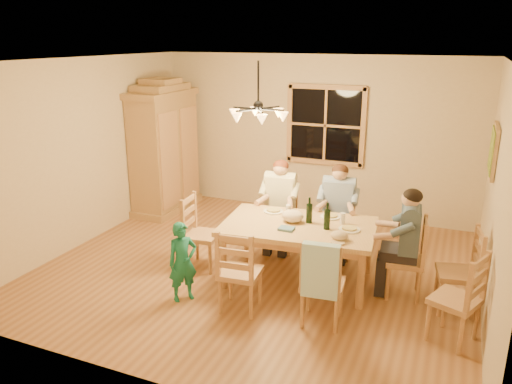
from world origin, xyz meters
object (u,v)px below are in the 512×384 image
at_px(chair_end_right, 404,272).
at_px(chair_spare_back, 455,286).
at_px(armoire, 165,151).
at_px(chair_end_left, 203,246).
at_px(dining_table, 298,232).
at_px(adult_slate_man, 408,230).
at_px(chair_far_right, 337,236).
at_px(chair_near_right, 322,297).
at_px(adult_woman, 280,194).
at_px(wine_bottle_a, 309,210).
at_px(chair_spare_front, 453,314).
at_px(chair_far_left, 280,229).
at_px(child, 183,262).
at_px(chair_near_left, 240,285).
at_px(chandelier, 258,113).
at_px(adult_plaid_man, 339,199).
at_px(wine_bottle_b, 327,216).

xyz_separation_m(chair_end_right, chair_spare_back, (0.58, -0.13, 0.00)).
bearing_deg(armoire, chair_end_left, -46.84).
bearing_deg(dining_table, chair_spare_back, -0.18).
xyz_separation_m(chair_end_left, adult_slate_man, (2.57, 0.25, 0.54)).
xyz_separation_m(armoire, chair_far_right, (3.29, -0.82, -0.75)).
distance_m(chair_near_right, adult_woman, 2.05).
bearing_deg(chair_end_left, wine_bottle_a, 93.79).
xyz_separation_m(chair_far_right, chair_end_left, (-1.56, -1.03, 0.00)).
height_order(chair_far_right, chair_end_right, same).
bearing_deg(armoire, chair_spare_front, -25.92).
distance_m(armoire, chair_far_left, 2.73).
xyz_separation_m(chair_near_right, chair_end_left, (-1.83, 0.70, 0.00)).
bearing_deg(chair_end_left, chair_end_right, 90.00).
relative_size(chair_far_left, chair_far_right, 1.00).
relative_size(chair_end_left, child, 1.03).
xyz_separation_m(chair_near_left, chair_spare_back, (2.24, 0.91, 0.00)).
height_order(chandelier, chair_far_right, chandelier).
bearing_deg(armoire, adult_plaid_man, -13.93).
height_order(chair_end_left, chair_spare_back, same).
distance_m(chair_far_left, adult_slate_man, 2.03).
relative_size(adult_slate_man, child, 0.91).
height_order(chandelier, child, chandelier).
xyz_separation_m(chair_near_left, chair_end_left, (-0.90, 0.79, 0.00)).
height_order(adult_woman, chair_spare_front, adult_woman).
distance_m(chair_end_right, chair_spare_back, 0.59).
bearing_deg(chandelier, chair_end_left, -160.42).
relative_size(chandelier, child, 0.80).
height_order(chair_near_left, chair_near_right, same).
xyz_separation_m(chair_far_left, wine_bottle_b, (0.90, -0.85, 0.62)).
xyz_separation_m(chair_end_left, child, (0.20, -0.85, 0.18)).
xyz_separation_m(adult_slate_man, child, (-2.37, -1.09, -0.36)).
bearing_deg(chandelier, chair_far_left, 86.23).
distance_m(armoire, chair_end_left, 2.64).
bearing_deg(child, chair_near_right, -45.54).
distance_m(chair_far_right, wine_bottle_a, 1.03).
relative_size(dining_table, chair_end_left, 1.98).
bearing_deg(wine_bottle_b, wine_bottle_a, 154.81).
height_order(chandelier, wine_bottle_b, chandelier).
distance_m(chair_near_right, adult_plaid_man, 1.84).
relative_size(wine_bottle_b, chair_spare_front, 0.33).
height_order(adult_slate_man, chair_spare_back, adult_slate_man).
bearing_deg(adult_plaid_man, chair_near_right, 93.37).
xyz_separation_m(chair_near_right, adult_plaid_man, (-0.27, 1.73, 0.54)).
height_order(dining_table, chair_spare_front, chair_spare_front).
height_order(chair_far_left, adult_slate_man, adult_slate_man).
bearing_deg(chair_spare_back, adult_slate_man, 67.27).
xyz_separation_m(wine_bottle_a, chair_spare_front, (1.76, -0.75, -0.62)).
xyz_separation_m(chair_end_left, adult_plaid_man, (1.56, 1.03, 0.54)).
height_order(chair_near_left, child, chair_near_left).
height_order(chandelier, adult_slate_man, chandelier).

